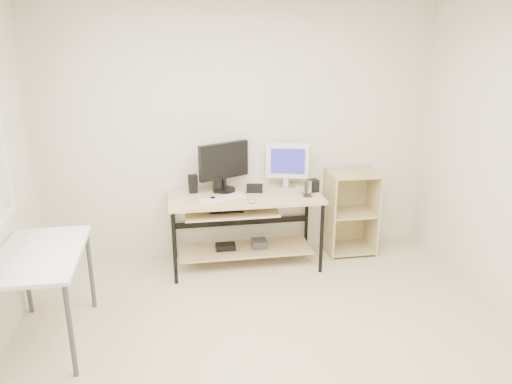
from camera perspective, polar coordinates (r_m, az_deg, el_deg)
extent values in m
cube|color=beige|center=(3.81, 2.62, -19.38)|extent=(4.00, 4.00, 0.01)
cube|color=silver|center=(5.09, -1.85, 6.73)|extent=(4.00, 0.01, 2.60)
cube|color=#D0B783|center=(4.90, -1.24, -0.55)|extent=(1.50, 0.65, 0.03)
cube|color=#D0B783|center=(4.88, -2.90, -2.11)|extent=(0.90, 0.49, 0.02)
cube|color=#D0B783|center=(5.17, -1.28, -6.52)|extent=(1.35, 0.46, 0.02)
cube|color=black|center=(4.87, -3.48, -1.96)|extent=(0.33, 0.22, 0.01)
cylinder|color=black|center=(4.85, -0.48, -2.01)|extent=(0.14, 0.01, 0.01)
cube|color=#3C3C3F|center=(5.17, 0.37, -5.91)|extent=(0.15, 0.15, 0.08)
cube|color=black|center=(5.13, -3.51, -6.26)|extent=(0.20, 0.12, 0.06)
cylinder|color=black|center=(4.74, -9.30, -6.40)|extent=(0.04, 0.04, 0.72)
cylinder|color=black|center=(5.26, -9.36, -3.83)|extent=(0.04, 0.04, 0.72)
cylinder|color=black|center=(4.93, 7.50, -5.30)|extent=(0.04, 0.04, 0.72)
cylinder|color=black|center=(5.43, 5.79, -2.94)|extent=(0.04, 0.04, 0.72)
cube|color=white|center=(4.01, -23.53, -6.59)|extent=(0.60, 1.00, 0.03)
cylinder|color=#3C3C3F|center=(4.64, -24.80, -8.52)|extent=(0.04, 0.04, 0.72)
cylinder|color=#3C3C3F|center=(3.73, -20.43, -14.68)|extent=(0.04, 0.04, 0.72)
cylinder|color=#3C3C3F|center=(4.52, -18.38, -8.40)|extent=(0.04, 0.04, 0.72)
cube|color=tan|center=(5.31, 8.35, -2.51)|extent=(0.02, 0.40, 0.90)
cube|color=tan|center=(5.47, 13.15, -2.17)|extent=(0.02, 0.40, 0.90)
cube|color=tan|center=(5.56, 10.13, -1.66)|extent=(0.50, 0.02, 0.90)
cube|color=tan|center=(5.54, 10.54, -6.31)|extent=(0.46, 0.38, 0.02)
cube|color=tan|center=(5.39, 10.79, -2.34)|extent=(0.46, 0.38, 0.02)
cube|color=tan|center=(5.25, 11.07, 2.05)|extent=(0.46, 0.38, 0.02)
cylinder|color=black|center=(5.04, -3.65, 0.26)|extent=(0.22, 0.22, 0.02)
cylinder|color=black|center=(5.02, -3.66, 0.99)|extent=(0.05, 0.05, 0.11)
cube|color=black|center=(4.96, -3.72, 3.60)|extent=(0.51, 0.28, 0.36)
cube|color=black|center=(4.93, -3.68, 3.50)|extent=(0.42, 0.20, 0.29)
cube|color=silver|center=(5.17, 3.54, 0.66)|extent=(0.16, 0.14, 0.01)
cylinder|color=silver|center=(5.15, 3.55, 1.19)|extent=(0.04, 0.04, 0.09)
cube|color=white|center=(5.09, 3.60, 3.60)|extent=(0.43, 0.15, 0.36)
cube|color=#282295|center=(5.07, 3.66, 3.54)|extent=(0.36, 0.10, 0.29)
cube|color=white|center=(4.81, -3.83, -0.70)|extent=(0.47, 0.28, 0.02)
ellipsoid|color=#B7B7BC|center=(4.69, -0.49, -1.00)|extent=(0.09, 0.12, 0.04)
cube|color=black|center=(4.98, -0.17, 0.42)|extent=(0.17, 0.10, 0.08)
cube|color=black|center=(5.01, -7.20, 0.34)|extent=(0.09, 0.09, 0.07)
cube|color=black|center=(4.99, -7.24, 1.31)|extent=(0.10, 0.10, 0.11)
cube|color=black|center=(5.03, 6.51, 0.74)|extent=(0.11, 0.11, 0.12)
cube|color=black|center=(4.97, -4.46, 0.87)|extent=(0.09, 0.07, 0.17)
cylinder|color=black|center=(4.80, -4.98, -0.73)|extent=(0.05, 0.05, 0.02)
cube|color=black|center=(4.93, 5.83, -0.32)|extent=(0.07, 0.13, 0.01)
cylinder|color=#A27749|center=(4.88, 5.88, -0.51)|extent=(0.13, 0.13, 0.01)
cylinder|color=white|center=(4.86, 5.91, 0.41)|extent=(0.10, 0.10, 0.16)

